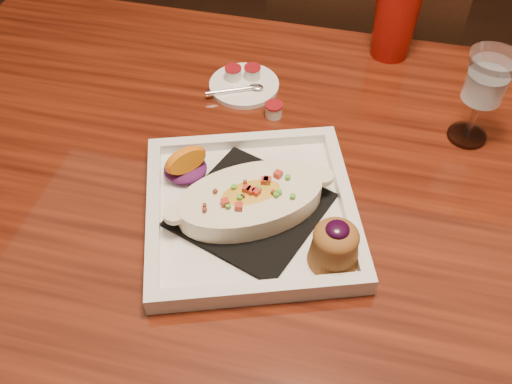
% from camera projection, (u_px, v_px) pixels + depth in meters
% --- Properties ---
extents(table, '(1.50, 0.90, 0.75)m').
position_uv_depth(table, '(318.00, 237.00, 0.92)').
color(table, maroon).
rests_on(table, floor).
extents(chair_far, '(0.42, 0.42, 0.93)m').
position_uv_depth(chair_far, '(355.00, 78.00, 1.43)').
color(chair_far, black).
rests_on(chair_far, floor).
extents(plate, '(0.37, 0.37, 0.08)m').
position_uv_depth(plate, '(258.00, 209.00, 0.80)').
color(plate, white).
rests_on(plate, table).
extents(goblet, '(0.08, 0.08, 0.16)m').
position_uv_depth(goblet, '(486.00, 83.00, 0.85)').
color(goblet, silver).
rests_on(goblet, table).
extents(saucer, '(0.12, 0.12, 0.08)m').
position_uv_depth(saucer, '(243.00, 83.00, 1.01)').
color(saucer, white).
rests_on(saucer, table).
extents(creamer_loose, '(0.03, 0.03, 0.02)m').
position_uv_depth(creamer_loose, '(274.00, 110.00, 0.96)').
color(creamer_loose, silver).
rests_on(creamer_loose, table).
extents(red_tumbler, '(0.08, 0.08, 0.14)m').
position_uv_depth(red_tumbler, '(395.00, 21.00, 1.04)').
color(red_tumbler, '#9D120B').
rests_on(red_tumbler, table).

